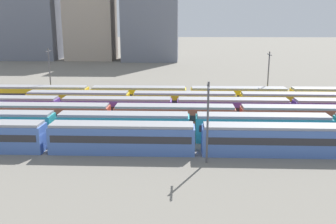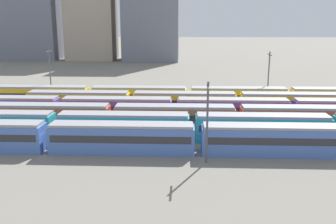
% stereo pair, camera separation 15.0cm
% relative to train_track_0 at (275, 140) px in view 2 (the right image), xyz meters
% --- Properties ---
extents(ground_plane, '(600.00, 600.00, 0.00)m').
position_rel_train_track_0_xyz_m(ground_plane, '(-29.92, 13.00, -1.90)').
color(ground_plane, slate).
extents(train_track_0, '(93.60, 3.06, 3.75)m').
position_rel_train_track_0_xyz_m(train_track_0, '(0.00, 0.00, 0.00)').
color(train_track_0, '#4C70BC').
rests_on(train_track_0, ground_plane).
extents(train_track_1, '(74.70, 3.06, 3.75)m').
position_rel_train_track_0_xyz_m(train_track_1, '(-10.04, 5.20, 0.00)').
color(train_track_1, teal).
rests_on(train_track_1, ground_plane).
extents(train_track_2, '(74.70, 3.06, 3.75)m').
position_rel_train_track_0_xyz_m(train_track_2, '(-3.16, 10.40, 0.00)').
color(train_track_2, '#BC4C38').
rests_on(train_track_2, ground_plane).
extents(train_track_3, '(74.70, 3.06, 3.75)m').
position_rel_train_track_0_xyz_m(train_track_3, '(-12.74, 15.60, 0.00)').
color(train_track_3, '#6B429E').
rests_on(train_track_3, ground_plane).
extents(train_track_4, '(93.60, 3.06, 3.75)m').
position_rel_train_track_0_xyz_m(train_track_4, '(7.79, 20.80, 0.00)').
color(train_track_4, yellow).
rests_on(train_track_4, ground_plane).
extents(train_track_5, '(112.50, 3.06, 3.75)m').
position_rel_train_track_0_xyz_m(train_track_5, '(8.57, 26.00, 0.00)').
color(train_track_5, yellow).
rests_on(train_track_5, ground_plane).
extents(catenary_pole_0, '(0.24, 3.20, 9.53)m').
position_rel_train_track_0_xyz_m(catenary_pole_0, '(-8.58, -3.18, 3.40)').
color(catenary_pole_0, '#4C4C51').
rests_on(catenary_pole_0, ground_plane).
extents(catenary_pole_1, '(0.24, 3.20, 10.20)m').
position_rel_train_track_0_xyz_m(catenary_pole_1, '(5.22, 29.26, 3.75)').
color(catenary_pole_1, '#4C4C51').
rests_on(catenary_pole_1, ground_plane).
extents(catenary_pole_3, '(0.24, 3.20, 10.73)m').
position_rel_train_track_0_xyz_m(catenary_pole_3, '(-37.87, 29.12, 4.02)').
color(catenary_pole_3, '#4C4C51').
rests_on(catenary_pole_3, ground_plane).
extents(distant_building_1, '(19.02, 14.80, 43.36)m').
position_rel_train_track_0_xyz_m(distant_building_1, '(-48.76, 110.35, 19.78)').
color(distant_building_1, '#A89989').
rests_on(distant_building_1, ground_plane).
extents(distant_building_2, '(21.66, 21.67, 40.45)m').
position_rel_train_track_0_xyz_m(distant_building_2, '(-24.37, 110.35, 18.32)').
color(distant_building_2, slate).
rests_on(distant_building_2, ground_plane).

